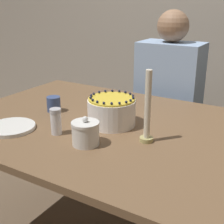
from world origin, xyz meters
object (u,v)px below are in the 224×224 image
person_man_blue_shirt (167,117)px  cake (112,111)px  candle (147,113)px  sugar_shaker (56,121)px  sugar_bowl (86,133)px

person_man_blue_shirt → cake: bearing=89.6°
candle → person_man_blue_shirt: size_ratio=0.24×
sugar_shaker → person_man_blue_shirt: bearing=80.7°
sugar_bowl → sugar_shaker: size_ratio=1.04×
candle → person_man_blue_shirt: person_man_blue_shirt is taller
sugar_bowl → person_man_blue_shirt: person_man_blue_shirt is taller
person_man_blue_shirt → sugar_shaker: bearing=80.7°
cake → candle: (0.22, -0.09, 0.06)m
sugar_bowl → candle: bearing=37.2°
person_man_blue_shirt → sugar_bowl: bearing=90.9°
cake → sugar_shaker: cake is taller
sugar_shaker → candle: bearing=19.6°
sugar_bowl → sugar_shaker: bearing=173.5°
sugar_bowl → sugar_shaker: sugar_bowl is taller
sugar_bowl → person_man_blue_shirt: 0.99m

